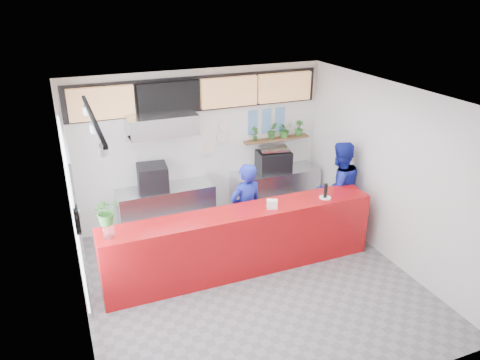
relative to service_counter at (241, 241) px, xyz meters
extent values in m
plane|color=slate|center=(0.00, -0.40, -0.55)|extent=(5.00, 5.00, 0.00)
plane|color=silver|center=(0.00, -0.40, 2.45)|extent=(5.00, 5.00, 0.00)
plane|color=white|center=(0.00, 2.10, 0.95)|extent=(5.00, 0.00, 5.00)
plane|color=white|center=(-2.50, -0.40, 0.95)|extent=(0.00, 5.00, 5.00)
plane|color=white|center=(2.50, -0.40, 0.95)|extent=(0.00, 5.00, 5.00)
cube|color=#AE0C10|center=(0.00, 0.00, 0.00)|extent=(4.50, 0.60, 1.10)
cube|color=beige|center=(0.00, 2.09, 2.05)|extent=(5.00, 0.02, 0.80)
cube|color=#B2B5BA|center=(-0.80, 1.80, -0.10)|extent=(1.80, 0.60, 0.90)
cube|color=black|center=(-1.02, 1.80, 0.59)|extent=(0.58, 0.58, 0.47)
cube|color=#B2B5BA|center=(-0.80, 1.75, 1.60)|extent=(1.20, 0.70, 0.35)
cube|color=#B2B5BA|center=(-0.80, 1.75, 1.40)|extent=(1.20, 0.69, 0.31)
cube|color=#B2B5BA|center=(1.50, 1.80, -0.10)|extent=(1.80, 0.60, 0.90)
cube|color=black|center=(1.44, 1.80, 0.56)|extent=(0.70, 0.53, 0.42)
cube|color=silver|center=(1.44, 1.80, 0.83)|extent=(0.62, 0.48, 0.05)
cube|color=brown|center=(1.60, 2.00, 0.95)|extent=(1.40, 0.18, 0.04)
cube|color=tan|center=(-1.75, 1.98, 2.00)|extent=(1.10, 0.10, 0.55)
cube|color=black|center=(-0.59, 1.98, 2.00)|extent=(1.10, 0.10, 0.55)
cube|color=tan|center=(0.57, 1.98, 2.00)|extent=(1.10, 0.10, 0.55)
cube|color=tan|center=(1.73, 1.98, 2.00)|extent=(1.10, 0.10, 0.55)
cube|color=black|center=(0.00, 2.06, 2.00)|extent=(4.80, 0.04, 0.65)
cube|color=silver|center=(-2.47, -0.10, 1.15)|extent=(0.04, 2.20, 1.90)
cube|color=#B2B5BA|center=(-2.45, -0.10, 1.15)|extent=(0.03, 2.30, 2.00)
cylinder|color=black|center=(-2.46, -1.30, 1.50)|extent=(0.05, 0.30, 0.30)
cylinder|color=white|center=(-2.43, -1.30, 1.50)|extent=(0.02, 0.26, 0.26)
cube|color=black|center=(-2.10, -0.40, 2.39)|extent=(0.05, 2.40, 0.04)
cylinder|color=silver|center=(0.15, 2.07, 1.20)|extent=(0.24, 0.03, 0.24)
cylinder|color=silver|center=(0.45, 2.07, 1.10)|extent=(0.24, 0.03, 0.24)
cylinder|color=silver|center=(0.15, 2.07, 0.90)|extent=(0.24, 0.03, 0.24)
cylinder|color=silver|center=(0.50, 2.07, 1.35)|extent=(0.24, 0.03, 0.24)
cube|color=#598CBF|center=(1.10, 2.08, 1.45)|extent=(0.20, 0.02, 0.25)
cube|color=#598CBF|center=(1.40, 2.08, 1.45)|extent=(0.20, 0.02, 0.25)
cube|color=#598CBF|center=(1.70, 2.08, 1.45)|extent=(0.20, 0.02, 0.25)
cube|color=#598CBF|center=(1.10, 2.08, 1.20)|extent=(0.20, 0.02, 0.25)
cube|color=#598CBF|center=(1.40, 2.08, 1.20)|extent=(0.20, 0.02, 0.25)
cube|color=#598CBF|center=(1.70, 2.08, 1.20)|extent=(0.20, 0.02, 0.25)
imported|color=#152196|center=(0.28, 0.47, 0.30)|extent=(0.68, 0.51, 1.69)
imported|color=#152196|center=(2.15, 0.50, 0.36)|extent=(0.91, 0.72, 1.82)
imported|color=#316D26|center=(1.12, 2.00, 1.12)|extent=(0.18, 0.15, 0.29)
imported|color=#316D26|center=(1.50, 2.00, 1.14)|extent=(0.22, 0.19, 0.34)
imported|color=#316D26|center=(1.77, 2.00, 1.14)|extent=(0.33, 0.30, 0.34)
imported|color=#316D26|center=(2.11, 2.00, 1.12)|extent=(0.20, 0.18, 0.31)
cylinder|color=white|center=(-2.05, -0.06, 0.65)|extent=(0.20, 0.20, 0.19)
imported|color=#316D26|center=(-2.05, -0.06, 0.97)|extent=(0.41, 0.37, 0.40)
cube|color=white|center=(0.49, -0.09, 0.62)|extent=(0.19, 0.16, 0.15)
cylinder|color=white|center=(1.49, -0.08, 0.56)|extent=(0.25, 0.25, 0.01)
cylinder|color=black|center=(1.49, -0.08, 0.69)|extent=(0.07, 0.07, 0.24)
camera|label=1|loc=(-2.52, -6.12, 3.89)|focal=35.00mm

